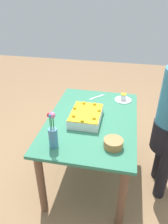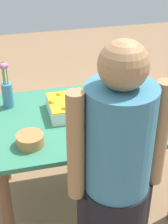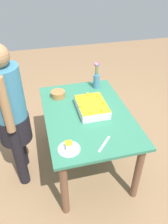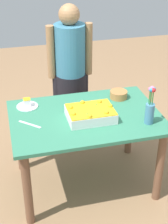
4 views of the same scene
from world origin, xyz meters
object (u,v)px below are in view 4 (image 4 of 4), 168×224
serving_plate_with_slice (27,104)px  flower_vase (150,109)px  cake_knife (30,124)px  person_standing (70,69)px  sheet_cake (91,114)px  fruit_bowl (119,95)px

serving_plate_with_slice → flower_vase: (0.92, -0.51, 0.11)m
cake_knife → person_standing: size_ratio=0.14×
serving_plate_with_slice → cake_knife: size_ratio=0.88×
cake_knife → person_standing: (0.50, 0.75, 0.12)m
sheet_cake → cake_knife: sheet_cake is taller
cake_knife → flower_vase: size_ratio=0.66×
sheet_cake → flower_vase: flower_vase is taller
fruit_bowl → person_standing: 0.61m
cake_knife → flower_vase: bearing=-149.8°
sheet_cake → serving_plate_with_slice: (-0.48, 0.33, -0.03)m
sheet_cake → flower_vase: bearing=-22.3°
person_standing → fruit_bowl: bearing=35.0°
flower_vase → fruit_bowl: bearing=101.0°
sheet_cake → person_standing: person_standing is taller
sheet_cake → flower_vase: 0.48m
sheet_cake → fruit_bowl: 0.45m
cake_knife → fruit_bowl: fruit_bowl is taller
sheet_cake → fruit_bowl: bearing=40.3°
fruit_bowl → person_standing: person_standing is taller
sheet_cake → person_standing: size_ratio=0.26×
fruit_bowl → person_standing: size_ratio=0.11×
cake_knife → person_standing: 0.91m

